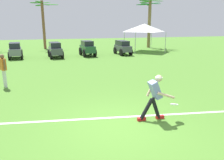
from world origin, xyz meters
TOP-DOWN VIEW (x-y plane):
  - ground_plane at (0.00, 0.00)m, footprint 80.00×80.00m
  - field_line_paint at (0.00, 0.59)m, footprint 23.87×3.64m
  - frisbee_thrower at (1.17, 0.13)m, footprint 1.10×0.48m
  - frisbee_in_flight at (1.74, -0.09)m, footprint 0.34×0.34m
  - teammate_near_sideline at (-3.93, 5.36)m, footprint 0.33×0.47m
  - parked_car_slot_b at (-4.68, 15.00)m, footprint 1.37×2.49m
  - parked_car_slot_c at (-1.33, 14.51)m, footprint 1.35×2.48m
  - parked_car_slot_d at (1.61, 14.75)m, footprint 1.34×2.42m
  - parked_car_slot_e at (5.08, 14.75)m, footprint 1.27×2.45m
  - palm_tree_left_of_centre at (-2.26, 22.33)m, footprint 3.32×3.28m
  - palm_tree_right_of_centre at (10.40, 20.02)m, footprint 3.35×3.60m
  - palm_tree_far_right at (10.39, 20.24)m, footprint 3.17×3.48m
  - event_tent at (8.17, 16.63)m, footprint 3.54×3.54m

SIDE VIEW (x-z plane):
  - ground_plane at x=0.00m, z-range 0.00..0.00m
  - field_line_paint at x=0.00m, z-range 0.00..0.01m
  - frisbee_in_flight at x=1.74m, z-range 0.48..0.56m
  - parked_car_slot_b at x=-4.68m, z-range 0.05..1.39m
  - parked_car_slot_c at x=-1.33m, z-range 0.05..1.39m
  - parked_car_slot_e at x=5.08m, z-range 0.05..1.39m
  - parked_car_slot_d at x=1.61m, z-range 0.04..1.44m
  - frisbee_thrower at x=1.17m, z-range 0.09..1.51m
  - teammate_near_sideline at x=-3.93m, z-range 0.16..1.72m
  - event_tent at x=8.17m, z-range 1.05..3.98m
  - palm_tree_left_of_centre at x=-2.26m, z-range 0.64..6.19m
  - palm_tree_far_right at x=10.39m, z-range 0.60..6.25m
  - palm_tree_right_of_centre at x=10.40m, z-range 0.70..6.68m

